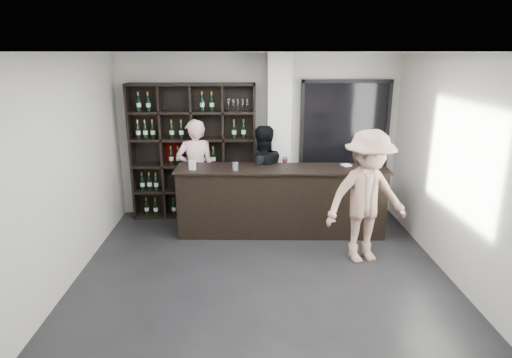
{
  "coord_description": "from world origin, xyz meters",
  "views": [
    {
      "loc": [
        -0.21,
        -4.85,
        2.9
      ],
      "look_at": [
        -0.07,
        1.1,
        1.13
      ],
      "focal_mm": 30.0,
      "sensor_mm": 36.0,
      "label": 1
    }
  ],
  "objects_px": {
    "tasting_counter": "(281,201)",
    "taster_pink": "(196,171)",
    "taster_black": "(262,176)",
    "customer": "(367,197)",
    "wine_shelf": "(193,152)"
  },
  "relations": [
    {
      "from": "tasting_counter",
      "to": "taster_pink",
      "type": "xyz_separation_m",
      "value": [
        -1.45,
        0.65,
        0.34
      ]
    },
    {
      "from": "taster_black",
      "to": "customer",
      "type": "bearing_deg",
      "value": 118.34
    },
    {
      "from": "wine_shelf",
      "to": "customer",
      "type": "distance_m",
      "value": 3.19
    },
    {
      "from": "taster_pink",
      "to": "customer",
      "type": "height_order",
      "value": "customer"
    },
    {
      "from": "tasting_counter",
      "to": "taster_pink",
      "type": "height_order",
      "value": "taster_pink"
    },
    {
      "from": "taster_black",
      "to": "taster_pink",
      "type": "bearing_deg",
      "value": -27.54
    },
    {
      "from": "wine_shelf",
      "to": "taster_black",
      "type": "xyz_separation_m",
      "value": [
        1.2,
        -0.39,
        -0.33
      ]
    },
    {
      "from": "taster_pink",
      "to": "taster_black",
      "type": "relative_size",
      "value": 1.04
    },
    {
      "from": "wine_shelf",
      "to": "taster_pink",
      "type": "distance_m",
      "value": 0.34
    },
    {
      "from": "wine_shelf",
      "to": "tasting_counter",
      "type": "xyz_separation_m",
      "value": [
        1.5,
        -0.82,
        -0.64
      ]
    },
    {
      "from": "wine_shelf",
      "to": "customer",
      "type": "height_order",
      "value": "wine_shelf"
    },
    {
      "from": "wine_shelf",
      "to": "tasting_counter",
      "type": "relative_size",
      "value": 0.71
    },
    {
      "from": "wine_shelf",
      "to": "taster_black",
      "type": "relative_size",
      "value": 1.38
    },
    {
      "from": "wine_shelf",
      "to": "tasting_counter",
      "type": "height_order",
      "value": "wine_shelf"
    },
    {
      "from": "tasting_counter",
      "to": "customer",
      "type": "xyz_separation_m",
      "value": [
        1.12,
        -0.99,
        0.39
      ]
    }
  ]
}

